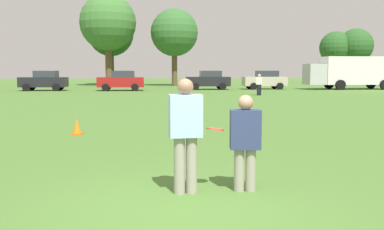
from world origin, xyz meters
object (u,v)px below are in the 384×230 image
object	(u,v)px
parked_car_mid_left	(44,81)
parked_car_mid_right	(209,80)
traffic_cone	(77,127)
frisbee	(215,129)
box_truck	(351,71)
bystander_sideline_watcher	(259,83)
player_thrower	(185,129)
parked_car_near_right	(265,80)
player_defender	(245,138)
parked_car_center	(121,81)

from	to	relation	value
parked_car_mid_left	parked_car_mid_right	xyz separation A→B (m)	(15.35, 0.48, 0.00)
traffic_cone	parked_car_mid_right	world-z (taller)	parked_car_mid_right
frisbee	parked_car_mid_left	xyz separation A→B (m)	(-9.72, 35.49, -0.05)
traffic_cone	parked_car_mid_right	size ratio (longest dim) A/B	0.11
parked_car_mid_left	box_truck	size ratio (longest dim) A/B	0.50
parked_car_mid_right	bystander_sideline_watcher	bearing A→B (deg)	-78.17
frisbee	parked_car_mid_left	distance (m)	36.80
player_thrower	bystander_sideline_watcher	size ratio (longest dim) A/B	1.11
parked_car_near_right	player_defender	bearing A→B (deg)	-106.66
traffic_cone	bystander_sideline_watcher	xyz separation A→B (m)	(10.77, 19.09, 0.67)
parked_car_near_right	bystander_sideline_watcher	bearing A→B (deg)	-108.40
parked_car_center	parked_car_near_right	distance (m)	14.04
traffic_cone	frisbee	bearing A→B (deg)	-65.47
frisbee	traffic_cone	world-z (taller)	frisbee
parked_car_mid_right	box_truck	bearing A→B (deg)	-4.72
frisbee	box_truck	bearing A→B (deg)	60.71
player_defender	traffic_cone	xyz separation A→B (m)	(-3.43, 6.62, -0.60)
frisbee	parked_car_center	distance (m)	34.69
box_truck	parked_car_mid_right	bearing A→B (deg)	175.28
parked_car_center	bystander_sideline_watcher	size ratio (longest dim) A/B	2.68
player_thrower	player_defender	world-z (taller)	player_thrower
frisbee	traffic_cone	xyz separation A→B (m)	(-2.97, 6.52, -0.74)
frisbee	box_truck	world-z (taller)	box_truck
bystander_sideline_watcher	box_truck	bearing A→B (deg)	38.16
parked_car_mid_right	player_defender	bearing A→B (deg)	-98.16
parked_car_mid_left	parked_car_mid_right	distance (m)	15.36
traffic_cone	bystander_sideline_watcher	bearing A→B (deg)	60.56
frisbee	traffic_cone	size ratio (longest dim) A/B	0.57
parked_car_mid_right	box_truck	xyz separation A→B (m)	(13.90, -1.15, 0.83)
player_defender	frisbee	world-z (taller)	player_defender
parked_car_center	box_truck	distance (m)	22.22
player_defender	parked_car_near_right	bearing A→B (deg)	73.34
traffic_cone	box_truck	world-z (taller)	box_truck
bystander_sideline_watcher	traffic_cone	bearing A→B (deg)	-119.44
traffic_cone	box_truck	bearing A→B (deg)	51.52
player_thrower	parked_car_center	world-z (taller)	parked_car_center
player_defender	parked_car_center	world-z (taller)	parked_car_center
traffic_cone	box_truck	xyz separation A→B (m)	(22.51, 28.31, 1.52)
parked_car_center	traffic_cone	bearing A→B (deg)	-90.62
player_defender	box_truck	size ratio (longest dim) A/B	0.18
parked_car_mid_left	bystander_sideline_watcher	distance (m)	20.12
player_thrower	parked_car_mid_right	bearing A→B (deg)	80.40
frisbee	parked_car_near_right	bearing A→B (deg)	72.63
player_thrower	bystander_sideline_watcher	xyz separation A→B (m)	(8.28, 25.72, -0.09)
traffic_cone	parked_car_mid_right	bearing A→B (deg)	73.72
player_defender	parked_car_mid_left	xyz separation A→B (m)	(-10.17, 35.60, 0.09)
bystander_sideline_watcher	parked_car_mid_left	bearing A→B (deg)	150.57
parked_car_center	bystander_sideline_watcher	distance (m)	13.79
parked_car_center	parked_car_mid_right	world-z (taller)	same
parked_car_mid_left	parked_car_near_right	distance (m)	21.02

